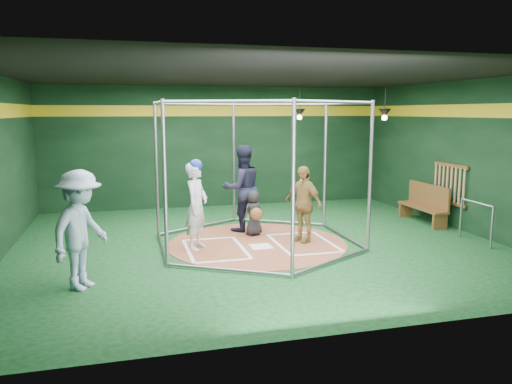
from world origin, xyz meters
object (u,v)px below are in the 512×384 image
object	(u,v)px
batter_figure	(197,205)
umpire	(242,188)
visitor_leopard	(303,204)
dugout_bench	(425,203)

from	to	relation	value
batter_figure	umpire	world-z (taller)	umpire
visitor_leopard	umpire	xyz separation A→B (m)	(-1.03, 1.29, 0.18)
batter_figure	dugout_bench	distance (m)	6.02
batter_figure	dugout_bench	size ratio (longest dim) A/B	1.09
batter_figure	visitor_leopard	distance (m)	2.29
visitor_leopard	dugout_bench	distance (m)	3.78
batter_figure	umpire	size ratio (longest dim) A/B	0.91
batter_figure	visitor_leopard	world-z (taller)	batter_figure
umpire	dugout_bench	bearing A→B (deg)	165.19
batter_figure	visitor_leopard	xyz separation A→B (m)	(2.28, 0.01, -0.09)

